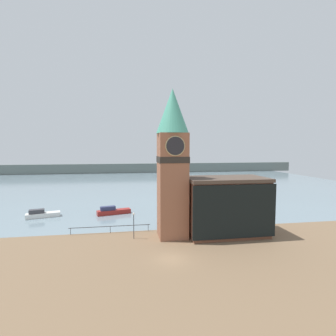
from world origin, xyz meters
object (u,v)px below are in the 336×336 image
clock_tower (173,159)px  boat_near (113,211)px  mooring_bollard_near (164,238)px  lamp_post (134,221)px  boat_far (42,214)px  pier_building (226,206)px

clock_tower → boat_near: clock_tower is taller
mooring_bollard_near → lamp_post: (-4.26, 1.79, 2.30)m
boat_near → lamp_post: (3.78, -15.12, 2.10)m
lamp_post → boat_far: bearing=139.1°
boat_near → lamp_post: 15.73m
boat_far → lamp_post: bearing=-55.8°
boat_near → mooring_bollard_near: size_ratio=8.44×
clock_tower → mooring_bollard_near: clock_tower is taller
clock_tower → mooring_bollard_near: 11.58m
clock_tower → boat_far: clock_tower is taller
clock_tower → lamp_post: size_ratio=5.66×
pier_building → mooring_bollard_near: 10.88m
boat_far → boat_near: bearing=-14.2°
clock_tower → boat_far: size_ratio=3.45×
boat_near → lamp_post: size_ratio=1.76×
mooring_bollard_near → lamp_post: lamp_post is taller
boat_far → mooring_bollard_near: boat_far is taller
boat_near → mooring_bollard_near: 18.73m
mooring_bollard_near → pier_building: bearing=8.7°
clock_tower → pier_building: (8.41, -0.29, -7.28)m
boat_far → lamp_post: (17.25, -14.96, 2.13)m
pier_building → mooring_bollard_near: bearing=-171.3°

